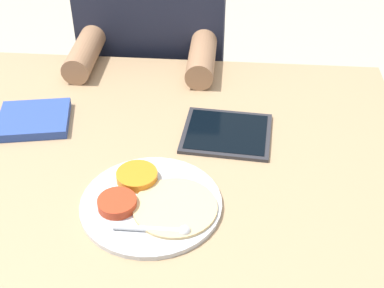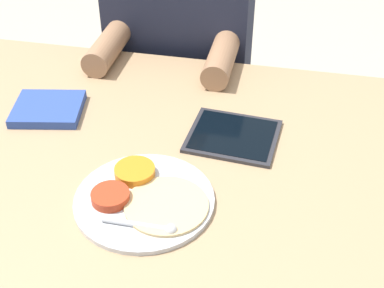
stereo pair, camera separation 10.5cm
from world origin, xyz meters
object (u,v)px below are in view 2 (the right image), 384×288
object	(u,v)px
thali_tray	(143,198)
tablet_device	(233,136)
person_diner	(181,90)
red_notebook	(48,109)

from	to	relation	value
thali_tray	tablet_device	bearing A→B (deg)	59.93
thali_tray	person_diner	size ratio (longest dim) A/B	0.21
thali_tray	red_notebook	xyz separation A→B (m)	(-0.30, 0.24, -0.00)
red_notebook	tablet_device	size ratio (longest dim) A/B	0.87
thali_tray	tablet_device	size ratio (longest dim) A/B	1.30
tablet_device	person_diner	size ratio (longest dim) A/B	0.16
thali_tray	tablet_device	world-z (taller)	thali_tray
red_notebook	tablet_device	xyz separation A→B (m)	(0.43, -0.01, -0.00)
thali_tray	red_notebook	size ratio (longest dim) A/B	1.49
tablet_device	thali_tray	bearing A→B (deg)	-120.07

